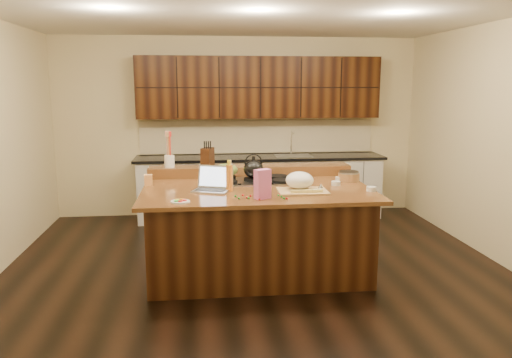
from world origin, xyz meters
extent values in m
cube|color=black|center=(0.00, 0.00, -0.01)|extent=(5.50, 5.00, 0.01)
cube|color=silver|center=(0.00, 0.00, 2.71)|extent=(5.50, 5.00, 0.01)
cube|color=beige|center=(0.00, 2.50, 1.35)|extent=(5.50, 0.01, 2.70)
cube|color=beige|center=(0.00, -2.50, 1.35)|extent=(5.50, 0.01, 2.70)
cube|color=beige|center=(2.75, 0.00, 1.35)|extent=(0.01, 5.00, 2.70)
cube|color=black|center=(0.00, 0.00, 0.44)|extent=(2.22, 1.42, 0.88)
cube|color=black|center=(0.00, 0.00, 0.90)|extent=(2.40, 1.60, 0.04)
cube|color=black|center=(0.00, 0.70, 0.98)|extent=(2.40, 0.30, 0.12)
cube|color=gray|center=(0.00, 0.30, 0.93)|extent=(0.92, 0.52, 0.02)
cylinder|color=black|center=(-0.30, 0.43, 0.95)|extent=(0.22, 0.22, 0.03)
cylinder|color=black|center=(0.30, 0.43, 0.95)|extent=(0.22, 0.22, 0.03)
cylinder|color=black|center=(-0.30, 0.17, 0.95)|extent=(0.22, 0.22, 0.03)
cylinder|color=black|center=(0.30, 0.17, 0.95)|extent=(0.22, 0.22, 0.03)
cylinder|color=black|center=(0.00, 0.30, 0.95)|extent=(0.22, 0.22, 0.03)
cube|color=silver|center=(0.30, 2.17, 0.45)|extent=(3.60, 0.62, 0.90)
cube|color=black|center=(0.30, 2.17, 0.92)|extent=(3.70, 0.66, 0.04)
cube|color=gray|center=(0.80, 2.17, 0.94)|extent=(0.55, 0.42, 0.01)
cylinder|color=gray|center=(0.80, 2.35, 1.12)|extent=(0.02, 0.02, 0.36)
cube|color=black|center=(0.30, 2.32, 1.95)|extent=(3.60, 0.34, 0.90)
cube|color=beige|center=(0.30, 2.48, 1.20)|extent=(3.60, 0.03, 0.50)
ellipsoid|color=black|center=(0.00, 0.30, 1.07)|extent=(0.30, 0.30, 0.20)
ellipsoid|color=olive|center=(-0.30, 0.43, 1.04)|extent=(0.34, 0.34, 0.15)
cube|color=#B7B7BC|center=(-0.48, -0.16, 0.93)|extent=(0.42, 0.35, 0.02)
cube|color=black|center=(-0.48, -0.16, 0.94)|extent=(0.33, 0.24, 0.00)
cube|color=#B7B7BC|center=(-0.44, -0.05, 1.05)|extent=(0.36, 0.19, 0.23)
cube|color=silver|center=(-0.44, -0.05, 1.05)|extent=(0.32, 0.16, 0.20)
cylinder|color=orange|center=(-0.30, -0.16, 1.06)|extent=(0.08, 0.08, 0.27)
cylinder|color=silver|center=(-0.28, -0.02, 1.04)|extent=(0.07, 0.07, 0.25)
cube|color=tan|center=(0.44, -0.31, 0.93)|extent=(0.50, 0.37, 0.02)
ellipsoid|color=white|center=(0.42, -0.23, 1.03)|extent=(0.29, 0.29, 0.18)
cube|color=#EDD872|center=(0.35, -0.42, 0.96)|extent=(0.11, 0.03, 0.03)
cube|color=#EDD872|center=(0.45, -0.42, 0.96)|extent=(0.11, 0.03, 0.03)
cube|color=#EDD872|center=(0.56, -0.42, 0.96)|extent=(0.11, 0.03, 0.03)
cylinder|color=gray|center=(0.54, -0.32, 0.95)|extent=(0.19, 0.08, 0.01)
cylinder|color=white|center=(1.15, -0.32, 0.94)|extent=(0.11, 0.11, 0.04)
cylinder|color=white|center=(0.98, 0.25, 0.94)|extent=(0.11, 0.11, 0.04)
cylinder|color=white|center=(0.87, 0.01, 0.94)|extent=(0.13, 0.13, 0.04)
cylinder|color=#996B3F|center=(1.08, 0.24, 0.97)|extent=(0.30, 0.30, 0.09)
cone|color=silver|center=(0.65, -0.21, 0.96)|extent=(0.09, 0.09, 0.07)
cube|color=pink|center=(0.00, -0.54, 1.06)|extent=(0.17, 0.14, 0.28)
cylinder|color=white|center=(-0.78, -0.60, 0.93)|extent=(0.23, 0.23, 0.01)
cube|color=#E39950|center=(-1.15, 0.21, 0.98)|extent=(0.09, 0.07, 0.12)
cylinder|color=white|center=(-0.95, 0.70, 1.11)|extent=(0.16, 0.16, 0.14)
cube|color=black|center=(-0.50, 0.70, 1.15)|extent=(0.17, 0.21, 0.22)
ellipsoid|color=red|center=(-0.15, -0.51, 0.93)|extent=(0.02, 0.02, 0.02)
ellipsoid|color=#198C26|center=(0.20, -0.58, 0.93)|extent=(0.02, 0.02, 0.02)
ellipsoid|color=red|center=(0.00, -0.41, 0.93)|extent=(0.02, 0.02, 0.02)
ellipsoid|color=#198C26|center=(-0.23, -0.54, 0.93)|extent=(0.02, 0.02, 0.02)
ellipsoid|color=red|center=(0.18, -0.41, 0.93)|extent=(0.02, 0.02, 0.02)
ellipsoid|color=#198C26|center=(-0.25, -0.44, 0.93)|extent=(0.02, 0.02, 0.02)
ellipsoid|color=red|center=(-0.11, -0.44, 0.93)|extent=(0.02, 0.02, 0.02)
ellipsoid|color=#198C26|center=(0.19, -0.51, 0.93)|extent=(0.02, 0.02, 0.02)
ellipsoid|color=red|center=(0.22, -0.60, 0.93)|extent=(0.02, 0.02, 0.02)
ellipsoid|color=#198C26|center=(-0.14, -0.53, 0.93)|extent=(0.02, 0.02, 0.02)
ellipsoid|color=red|center=(-0.18, -0.40, 0.93)|extent=(0.02, 0.02, 0.02)
ellipsoid|color=#198C26|center=(0.17, -0.45, 0.93)|extent=(0.02, 0.02, 0.02)
ellipsoid|color=red|center=(-0.04, -0.61, 0.93)|extent=(0.02, 0.02, 0.02)
camera|label=1|loc=(-0.58, -5.16, 2.00)|focal=35.00mm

